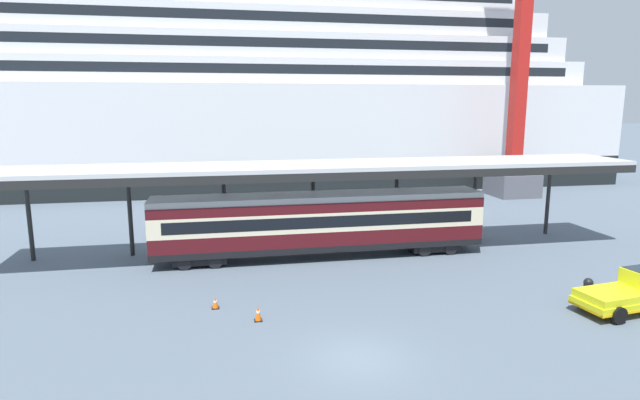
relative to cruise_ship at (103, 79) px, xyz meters
The scene contains 9 objects.
ground_plane 55.36m from the cruise_ship, 69.97° to the right, with size 400.00×400.00×0.00m, color slate.
cruise_ship is the anchor object (origin of this frame).
platform_canopy 42.10m from the cruise_ship, 61.78° to the right, with size 41.68×5.16×5.96m.
train_carriage 43.17m from the cruise_ship, 62.07° to the right, with size 20.88×2.81×4.11m.
service_truck 59.65m from the cruise_ship, 55.92° to the right, with size 5.42×2.78×2.02m.
traffic_cone_near 50.18m from the cruise_ship, 72.12° to the right, with size 0.36×0.36×0.75m.
traffic_cone_mid 47.92m from the cruise_ship, 73.67° to the right, with size 0.36×0.36×0.59m.
dockside_crane 48.42m from the cruise_ship, 22.93° to the right, with size 14.42×4.40×51.46m.
quay_bollard 57.53m from the cruise_ship, 55.64° to the right, with size 0.48×0.48×0.96m.
Camera 1 is at (-5.01, -18.14, 9.76)m, focal length 29.35 mm.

